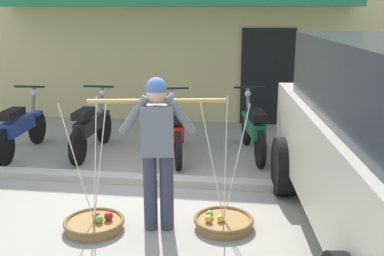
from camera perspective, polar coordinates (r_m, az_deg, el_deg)
The scene contains 11 objects.
ground_plane at distance 5.82m, azimuth -6.70°, elevation -9.42°, with size 90.00×90.00×0.00m, color #9E998C.
sidewalk_curb at distance 6.43m, azimuth -5.17°, elevation -6.51°, with size 20.00×0.24×0.10m, color #BAB4A5.
fruit_vendor at distance 4.83m, azimuth -4.35°, elevation -2.09°, with size 1.43×0.28×1.70m.
fruit_basket_left_side at distance 5.19m, azimuth 3.95°, elevation -11.62°, with size 0.67×0.67×1.45m.
fruit_basket_right_side at distance 5.25m, azimuth -12.15°, elevation -11.59°, with size 0.67×0.67×1.45m.
motorcycle_nearest_shop at distance 8.08m, azimuth -20.80°, elevation 0.01°, with size 0.54×1.82×1.09m.
motorcycle_second_in_row at distance 7.75m, azimuth -12.61°, elevation 0.04°, with size 0.54×1.82×1.09m.
motorcycle_third_in_row at distance 7.38m, azimuth -2.13°, elevation -0.34°, with size 0.63×1.79×1.09m.
motorcycle_end_of_row at distance 7.55m, azimuth 7.75°, elevation -0.13°, with size 0.56×1.80×1.09m.
storefront_building at distance 12.13m, azimuth -0.14°, elevation 13.45°, with size 13.00×6.00×4.20m.
wooden_crate at distance 7.86m, azimuth 12.16°, elevation -1.96°, with size 0.44×0.36×0.32m, color olive.
Camera 1 is at (1.37, -5.14, 2.37)m, focal length 42.43 mm.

